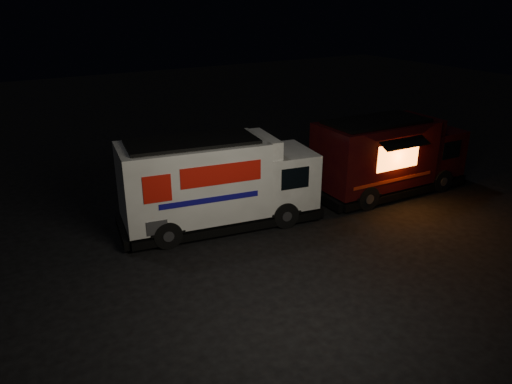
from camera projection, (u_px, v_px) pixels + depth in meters
name	position (u px, v px, depth m)	size (l,w,h in m)	color
ground	(281.00, 250.00, 15.69)	(80.00, 80.00, 0.00)	black
white_truck	(220.00, 182.00, 16.88)	(6.93, 2.36, 3.14)	white
red_truck	(390.00, 155.00, 19.82)	(6.58, 2.42, 3.06)	black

